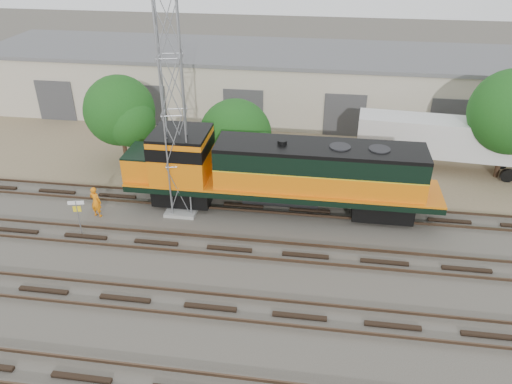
# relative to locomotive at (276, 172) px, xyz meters

# --- Properties ---
(ground) EXTENTS (140.00, 140.00, 0.00)m
(ground) POSITION_rel_locomotive_xyz_m (2.08, -6.00, -2.49)
(ground) COLOR #47423A
(ground) RESTS_ON ground
(dirt_strip) EXTENTS (80.00, 16.00, 0.02)m
(dirt_strip) POSITION_rel_locomotive_xyz_m (2.08, 9.00, -2.48)
(dirt_strip) COLOR #726047
(dirt_strip) RESTS_ON ground
(tracks) EXTENTS (80.00, 20.40, 0.28)m
(tracks) POSITION_rel_locomotive_xyz_m (2.08, -9.00, -2.42)
(tracks) COLOR black
(tracks) RESTS_ON ground
(warehouse) EXTENTS (58.40, 10.40, 5.30)m
(warehouse) POSITION_rel_locomotive_xyz_m (2.13, 16.98, 0.16)
(warehouse) COLOR #B7AC98
(warehouse) RESTS_ON ground
(locomotive) EXTENTS (18.20, 3.19, 4.38)m
(locomotive) POSITION_rel_locomotive_xyz_m (0.00, 0.00, 0.00)
(locomotive) COLOR black
(locomotive) RESTS_ON tracks
(signal_tower) EXTENTS (1.80, 1.80, 12.19)m
(signal_tower) POSITION_rel_locomotive_xyz_m (-5.43, -1.04, 3.45)
(signal_tower) COLOR gray
(signal_tower) RESTS_ON ground
(sign_post) EXTENTS (0.85, 0.22, 2.11)m
(sign_post) POSITION_rel_locomotive_xyz_m (-10.32, -4.14, -1.02)
(sign_post) COLOR gray
(sign_post) RESTS_ON ground
(worker) EXTENTS (0.78, 0.60, 1.90)m
(worker) POSITION_rel_locomotive_xyz_m (-10.19, -2.27, -1.54)
(worker) COLOR orange
(worker) RESTS_ON ground
(semi_trailer) EXTENTS (11.84, 3.24, 3.60)m
(semi_trailer) POSITION_rel_locomotive_xyz_m (11.03, 6.92, -0.23)
(semi_trailer) COLOR silver
(semi_trailer) RESTS_ON ground
(tree_west) EXTENTS (5.01, 4.77, 6.25)m
(tree_west) POSITION_rel_locomotive_xyz_m (-10.94, 4.69, 1.24)
(tree_west) COLOR #382619
(tree_west) RESTS_ON ground
(tree_mid) EXTENTS (5.24, 4.99, 4.99)m
(tree_mid) POSITION_rel_locomotive_xyz_m (-3.15, 5.47, -0.42)
(tree_mid) COLOR #382619
(tree_mid) RESTS_ON ground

